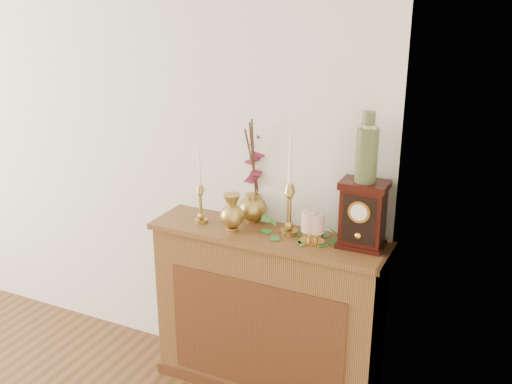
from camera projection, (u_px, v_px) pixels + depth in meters
The scene contains 10 objects.
console_shelf at pixel (267, 318), 3.19m from camera, with size 1.24×0.34×0.93m.
candlestick_left at pixel (200, 198), 3.11m from camera, with size 0.07×0.07×0.42m.
candlestick_center at pixel (289, 201), 2.95m from camera, with size 0.09×0.09×0.55m.
bud_vase at pixel (232, 213), 3.01m from camera, with size 0.12×0.12×0.20m.
ginger_jar at pixel (255, 173), 3.12m from camera, with size 0.23×0.25×0.57m.
pillar_candle_left at pixel (316, 227), 2.87m from camera, with size 0.09×0.09×0.17m.
pillar_candle_right at pixel (309, 225), 2.88m from camera, with size 0.09×0.09×0.18m.
ivy_garland at pixel (296, 231), 3.00m from camera, with size 0.45×0.19×0.09m.
mantel_clock at pixel (363, 215), 2.81m from camera, with size 0.22×0.16×0.33m.
ceramic_vase at pixel (367, 151), 2.71m from camera, with size 0.10×0.10×0.33m.
Camera 1 is at (2.54, -0.43, 2.15)m, focal length 42.00 mm.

